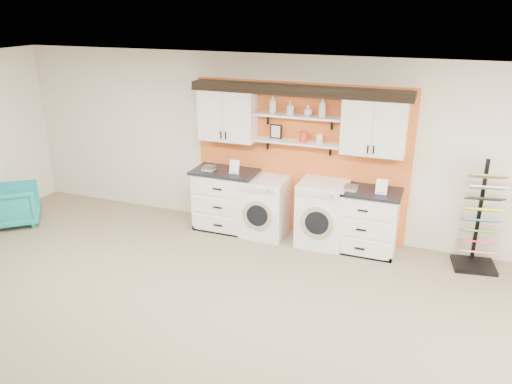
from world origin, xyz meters
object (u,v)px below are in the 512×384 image
at_px(dryer, 322,213).
at_px(armchair, 15,205).
at_px(sample_rack, 478,234).
at_px(washer, 265,207).
at_px(base_cabinet_left, 226,199).
at_px(base_cabinet_right, 365,220).

xyz_separation_m(dryer, armchair, (-4.99, -1.09, -0.17)).
bearing_deg(sample_rack, armchair, -179.67).
bearing_deg(sample_rack, washer, 172.10).
relative_size(base_cabinet_left, base_cabinet_right, 1.04).
distance_m(base_cabinet_right, dryer, 0.64).
xyz_separation_m(base_cabinet_left, dryer, (1.62, -0.00, -0.00)).
bearing_deg(dryer, base_cabinet_right, 0.30).
height_order(base_cabinet_right, sample_rack, sample_rack).
bearing_deg(washer, armchair, -164.98).
xyz_separation_m(dryer, sample_rack, (2.20, 0.04, 0.00)).
bearing_deg(base_cabinet_left, sample_rack, 0.50).
relative_size(base_cabinet_left, sample_rack, 0.66).
distance_m(base_cabinet_left, washer, 0.68).
bearing_deg(base_cabinet_left, armchair, -162.07).
distance_m(base_cabinet_right, washer, 1.58).
height_order(dryer, armchair, dryer).
bearing_deg(sample_rack, dryer, 172.39).
relative_size(washer, dryer, 0.95).
xyz_separation_m(sample_rack, armchair, (-7.18, -1.12, -0.17)).
height_order(base_cabinet_left, dryer, base_cabinet_left).
relative_size(dryer, sample_rack, 0.64).
distance_m(base_cabinet_left, armchair, 3.55).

